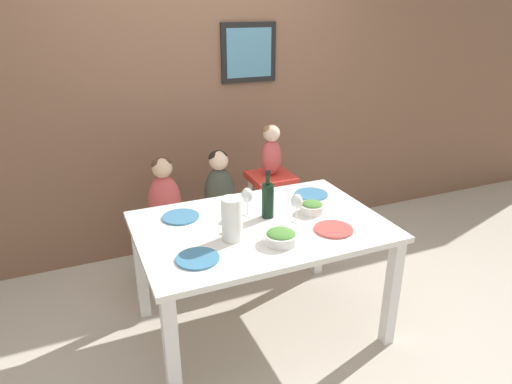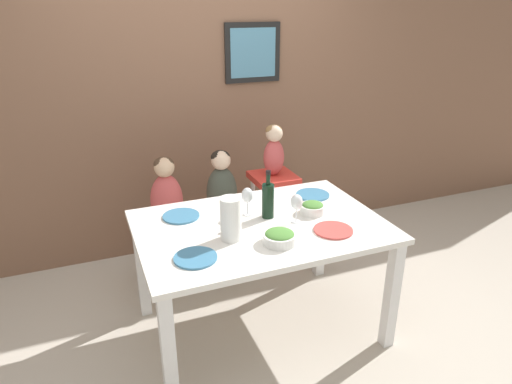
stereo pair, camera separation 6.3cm
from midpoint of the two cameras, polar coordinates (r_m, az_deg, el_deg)
ground_plane at (r=3.18m, az=-0.04°, el=-16.50°), size 14.00×14.00×0.00m
wall_back at (r=3.78m, az=-8.12°, el=12.40°), size 10.00×0.09×2.70m
dining_table at (r=2.81m, az=-0.04°, el=-5.85°), size 1.48×1.00×0.77m
chair_far_left at (r=3.49m, az=-11.49°, el=-5.41°), size 0.39×0.39×0.47m
chair_far_center at (r=3.58m, az=-4.99°, el=-4.27°), size 0.39×0.39×0.47m
chair_right_highchair at (r=3.64m, az=1.35°, el=-0.41°), size 0.34×0.33×0.76m
person_child_left at (r=3.35m, az=-11.93°, el=-0.30°), size 0.24×0.19×0.53m
person_child_center at (r=3.44m, az=-5.18°, el=0.76°), size 0.24×0.19×0.53m
person_baby_right at (r=3.51m, az=1.40°, el=5.49°), size 0.17×0.14×0.40m
wine_bottle at (r=2.80m, az=0.85°, el=-0.93°), size 0.08×0.08×0.31m
paper_towel_roll at (r=2.54m, az=-3.73°, el=-3.40°), size 0.12×0.12×0.25m
wine_glass_near at (r=2.75m, az=4.46°, el=-1.28°), size 0.07×0.07×0.18m
wine_glass_far at (r=2.83m, az=-1.76°, el=-0.48°), size 0.07×0.07×0.18m
salad_bowl_large at (r=2.54m, az=2.42°, el=-5.60°), size 0.19×0.19×0.08m
salad_bowl_small at (r=2.91m, az=6.41°, el=-1.89°), size 0.16×0.16×0.08m
dinner_plate_front_left at (r=2.42m, az=-8.06°, el=-8.23°), size 0.23×0.23×0.01m
dinner_plate_back_left at (r=2.88m, az=-10.01°, el=-3.08°), size 0.23×0.23×0.01m
dinner_plate_back_right at (r=3.19m, az=6.35°, el=-0.28°), size 0.23×0.23×0.01m
dinner_plate_front_right at (r=2.72m, az=9.02°, el=-4.63°), size 0.23×0.23×0.01m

